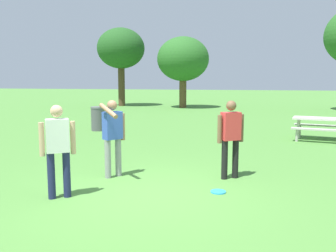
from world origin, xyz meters
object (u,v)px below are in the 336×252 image
at_px(person_thrower, 231,134).
at_px(picnic_table_near, 319,124).
at_px(trash_can_beside_table, 98,119).
at_px(frisbee, 218,192).
at_px(person_catcher, 58,145).
at_px(tree_tall_left, 121,49).
at_px(person_bystander, 113,132).
at_px(tree_broad_center, 183,59).

height_order(person_thrower, picnic_table_near, person_thrower).
height_order(picnic_table_near, trash_can_beside_table, trash_can_beside_table).
relative_size(person_thrower, frisbee, 5.80).
bearing_deg(person_catcher, tree_tall_left, 106.11).
xyz_separation_m(person_thrower, picnic_table_near, (2.80, 5.39, -0.38)).
bearing_deg(picnic_table_near, person_thrower, -117.41).
xyz_separation_m(person_catcher, person_bystander, (0.46, 1.47, 0.02)).
bearing_deg(trash_can_beside_table, tree_tall_left, 104.92).
relative_size(picnic_table_near, tree_broad_center, 0.39).
xyz_separation_m(frisbee, tree_broad_center, (-3.81, 18.93, 3.40)).
relative_size(person_bystander, frisbee, 5.80).
bearing_deg(trash_can_beside_table, tree_broad_center, 82.94).
bearing_deg(person_catcher, tree_broad_center, 93.14).
bearing_deg(picnic_table_near, person_catcher, -128.07).
distance_m(frisbee, tree_broad_center, 19.61).
relative_size(picnic_table_near, tree_tall_left, 0.34).
bearing_deg(frisbee, trash_can_beside_table, 126.93).
distance_m(trash_can_beside_table, tree_tall_left, 13.68).
height_order(person_catcher, tree_broad_center, tree_broad_center).
relative_size(person_catcher, picnic_table_near, 0.83).
xyz_separation_m(person_thrower, trash_can_beside_table, (-5.45, 6.02, -0.46)).
xyz_separation_m(frisbee, trash_can_beside_table, (-5.28, 7.02, 0.47)).
relative_size(person_thrower, trash_can_beside_table, 1.71).
distance_m(person_thrower, tree_broad_center, 18.53).
relative_size(person_thrower, tree_tall_left, 0.28).
relative_size(person_bystander, picnic_table_near, 0.83).
relative_size(person_catcher, tree_tall_left, 0.28).
bearing_deg(tree_tall_left, trash_can_beside_table, -75.08).
bearing_deg(tree_tall_left, person_thrower, -64.74).
height_order(trash_can_beside_table, tree_tall_left, tree_tall_left).
bearing_deg(person_thrower, tree_broad_center, 102.50).
bearing_deg(person_bystander, person_catcher, -107.42).
bearing_deg(tree_tall_left, tree_broad_center, -9.30).
bearing_deg(frisbee, tree_broad_center, 101.36).
bearing_deg(tree_tall_left, person_catcher, -73.89).
distance_m(person_thrower, picnic_table_near, 6.09).
relative_size(person_bystander, trash_can_beside_table, 1.71).
height_order(person_bystander, picnic_table_near, person_bystander).
distance_m(picnic_table_near, tree_broad_center, 14.53).
bearing_deg(tree_broad_center, person_thrower, -77.50).
distance_m(picnic_table_near, trash_can_beside_table, 8.27).
bearing_deg(frisbee, person_bystander, 164.95).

